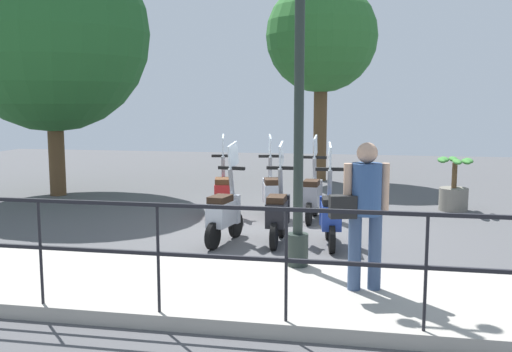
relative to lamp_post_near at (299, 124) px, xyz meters
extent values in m
plane|color=#4C4C4F|center=(2.40, 0.51, -1.90)|extent=(28.00, 28.00, 0.00)
cube|color=#A39E93|center=(-0.80, 0.51, -1.82)|extent=(2.20, 20.00, 0.15)
cube|color=gray|center=(0.25, 0.51, -1.82)|extent=(0.10, 20.00, 0.15)
cube|color=black|center=(-1.80, 0.51, -0.70)|extent=(0.04, 16.00, 0.04)
cube|color=black|center=(-1.80, 0.51, -1.17)|extent=(0.04, 16.00, 0.04)
cylinder|color=black|center=(-1.80, -1.33, -1.22)|extent=(0.03, 0.03, 1.05)
cylinder|color=black|center=(-1.80, -0.10, -1.22)|extent=(0.03, 0.03, 1.05)
cylinder|color=black|center=(-1.80, 1.13, -1.22)|extent=(0.03, 0.03, 1.05)
cylinder|color=black|center=(-1.80, 2.36, -1.22)|extent=(0.03, 0.03, 1.05)
cylinder|color=#232D28|center=(0.00, 0.00, -1.55)|extent=(0.26, 0.26, 0.40)
cylinder|color=#232D28|center=(0.00, 0.00, 0.18)|extent=(0.12, 0.12, 3.85)
cylinder|color=#384C70|center=(-0.73, -0.92, -1.34)|extent=(0.14, 0.14, 0.82)
cylinder|color=#384C70|center=(-0.78, -0.70, -1.34)|extent=(0.14, 0.14, 0.82)
cylinder|color=#335184|center=(-0.76, -0.81, -0.65)|extent=(0.39, 0.39, 0.55)
sphere|color=tan|center=(-0.76, -0.81, -0.27)|extent=(0.22, 0.22, 0.22)
cylinder|color=tan|center=(-0.71, -1.00, -0.64)|extent=(0.09, 0.09, 0.52)
cylinder|color=tan|center=(-0.81, -0.61, -0.64)|extent=(0.09, 0.09, 0.52)
cube|color=black|center=(-0.87, -0.57, -0.83)|extent=(0.21, 0.31, 0.24)
cylinder|color=brown|center=(5.11, 6.14, -0.89)|extent=(0.36, 0.36, 2.01)
sphere|color=#235B28|center=(5.11, 6.14, 1.75)|extent=(4.37, 4.37, 4.37)
cylinder|color=brown|center=(8.71, 0.40, -0.52)|extent=(0.36, 0.36, 2.75)
sphere|color=#2D6B2D|center=(8.71, 0.40, 1.96)|extent=(2.96, 2.96, 2.96)
cylinder|color=slate|center=(4.88, -2.55, -1.67)|extent=(0.56, 0.56, 0.45)
cylinder|color=brown|center=(4.88, -2.55, -1.20)|extent=(0.10, 0.10, 0.50)
ellipsoid|color=#387A33|center=(5.13, -2.55, -0.90)|extent=(0.56, 0.16, 0.10)
ellipsoid|color=#387A33|center=(4.63, -2.55, -0.90)|extent=(0.56, 0.16, 0.10)
ellipsoid|color=#387A33|center=(4.88, -2.30, -0.90)|extent=(0.56, 0.16, 0.10)
ellipsoid|color=#387A33|center=(4.88, -2.80, -0.90)|extent=(0.56, 0.16, 0.10)
ellipsoid|color=#387A33|center=(5.06, -2.37, -0.90)|extent=(0.56, 0.16, 0.10)
ellipsoid|color=#387A33|center=(4.70, -2.73, -0.90)|extent=(0.56, 0.16, 0.10)
cylinder|color=black|center=(2.03, -0.25, -1.70)|extent=(0.41, 0.13, 0.40)
cylinder|color=black|center=(1.21, -0.36, -1.70)|extent=(0.41, 0.13, 0.40)
cube|color=navy|center=(1.54, -0.31, -1.42)|extent=(0.63, 0.35, 0.36)
cube|color=navy|center=(1.82, -0.28, -1.40)|extent=(0.16, 0.31, 0.44)
cube|color=black|center=(1.47, -0.32, -1.19)|extent=(0.43, 0.31, 0.10)
cylinder|color=gray|center=(1.88, -0.27, -1.04)|extent=(0.19, 0.09, 0.55)
cube|color=black|center=(1.88, -0.27, -0.77)|extent=(0.11, 0.44, 0.05)
cube|color=silver|center=(1.94, -0.26, -0.57)|extent=(0.39, 0.08, 0.42)
cylinder|color=black|center=(2.06, 0.49, -1.70)|extent=(0.40, 0.08, 0.40)
cylinder|color=black|center=(1.23, 0.49, -1.70)|extent=(0.40, 0.08, 0.40)
cube|color=black|center=(1.56, 0.49, -1.42)|extent=(0.60, 0.28, 0.36)
cube|color=black|center=(1.85, 0.49, -1.40)|extent=(0.12, 0.30, 0.44)
cube|color=black|center=(1.49, 0.49, -1.19)|extent=(0.40, 0.26, 0.10)
cylinder|color=gray|center=(1.91, 0.49, -1.04)|extent=(0.18, 0.07, 0.55)
cube|color=black|center=(1.91, 0.49, -0.77)|extent=(0.06, 0.44, 0.05)
cube|color=silver|center=(1.97, 0.49, -0.57)|extent=(0.39, 0.03, 0.42)
cylinder|color=black|center=(1.90, 1.21, -1.70)|extent=(0.41, 0.16, 0.40)
cylinder|color=black|center=(1.08, 1.37, -1.70)|extent=(0.41, 0.16, 0.40)
cube|color=#B7BCC6|center=(1.41, 1.31, -1.42)|extent=(0.64, 0.39, 0.36)
cube|color=#B7BCC6|center=(1.69, 1.25, -1.40)|extent=(0.18, 0.32, 0.44)
cube|color=black|center=(1.34, 1.32, -1.19)|extent=(0.44, 0.33, 0.10)
cylinder|color=gray|center=(1.75, 1.24, -1.04)|extent=(0.19, 0.10, 0.55)
cube|color=black|center=(1.75, 1.24, -0.77)|extent=(0.14, 0.44, 0.05)
cube|color=silver|center=(1.81, 1.23, -0.57)|extent=(0.39, 0.10, 0.42)
cylinder|color=black|center=(3.83, 0.10, -1.70)|extent=(0.40, 0.10, 0.40)
cylinder|color=black|center=(3.00, 0.14, -1.70)|extent=(0.40, 0.10, 0.40)
cube|color=gray|center=(3.33, 0.13, -1.42)|extent=(0.61, 0.31, 0.36)
cube|color=gray|center=(3.62, 0.11, -1.40)|extent=(0.13, 0.31, 0.44)
cube|color=black|center=(3.26, 0.13, -1.19)|extent=(0.41, 0.28, 0.10)
cylinder|color=gray|center=(3.68, 0.11, -1.04)|extent=(0.19, 0.08, 0.55)
cube|color=black|center=(3.68, 0.11, -0.77)|extent=(0.08, 0.44, 0.05)
cube|color=silver|center=(3.74, 0.11, -0.57)|extent=(0.39, 0.05, 0.42)
cylinder|color=black|center=(3.88, 0.99, -1.70)|extent=(0.41, 0.17, 0.40)
cylinder|color=black|center=(3.07, 0.80, -1.70)|extent=(0.41, 0.17, 0.40)
cube|color=#B7BCC6|center=(3.39, 0.87, -1.42)|extent=(0.65, 0.41, 0.36)
cube|color=#B7BCC6|center=(3.68, 0.94, -1.40)|extent=(0.19, 0.32, 0.44)
cube|color=black|center=(3.33, 0.86, -1.19)|extent=(0.45, 0.35, 0.10)
cylinder|color=gray|center=(3.73, 0.96, -1.04)|extent=(0.19, 0.11, 0.55)
cube|color=black|center=(3.73, 0.96, -0.77)|extent=(0.16, 0.44, 0.05)
cube|color=silver|center=(3.79, 0.97, -0.57)|extent=(0.38, 0.12, 0.42)
cylinder|color=black|center=(3.77, 1.87, -1.70)|extent=(0.41, 0.16, 0.40)
cylinder|color=black|center=(2.96, 1.70, -1.70)|extent=(0.41, 0.16, 0.40)
cube|color=#B21E1E|center=(3.28, 1.77, -1.42)|extent=(0.64, 0.40, 0.36)
cube|color=#B21E1E|center=(3.57, 1.83, -1.40)|extent=(0.18, 0.32, 0.44)
cube|color=#4C2D19|center=(3.22, 1.76, -1.19)|extent=(0.44, 0.34, 0.10)
cylinder|color=gray|center=(3.63, 1.84, -1.04)|extent=(0.19, 0.11, 0.55)
cube|color=black|center=(3.63, 1.84, -0.77)|extent=(0.15, 0.44, 0.05)
cube|color=silver|center=(3.69, 1.85, -0.57)|extent=(0.39, 0.11, 0.42)
camera|label=1|loc=(-6.81, -0.77, 0.28)|focal=40.00mm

